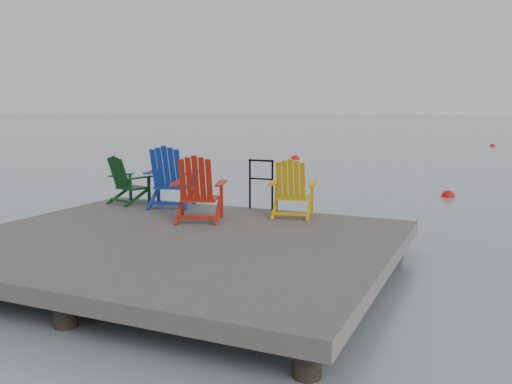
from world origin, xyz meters
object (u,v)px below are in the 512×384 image
at_px(chair_blue, 170,177).
at_px(chair_red, 198,189).
at_px(chair_green, 127,180).
at_px(chair_yellow, 292,188).
at_px(buoy_d, 493,146).
at_px(buoy_a, 448,197).
at_px(handrail, 261,179).
at_px(buoy_b, 295,159).

distance_m(chair_blue, chair_red, 1.42).
height_order(chair_blue, chair_red, chair_blue).
bearing_deg(chair_green, chair_yellow, 16.25).
height_order(chair_green, chair_yellow, chair_yellow).
xyz_separation_m(chair_green, buoy_d, (6.18, 27.96, -0.96)).
height_order(chair_green, buoy_a, chair_green).
bearing_deg(handrail, buoy_b, 107.50).
relative_size(chair_blue, buoy_d, 3.40).
distance_m(buoy_a, buoy_b, 11.10).
relative_size(buoy_a, buoy_d, 1.06).
bearing_deg(handrail, buoy_a, 65.66).
bearing_deg(chair_blue, chair_red, -54.97).
height_order(chair_yellow, buoy_d, chair_yellow).
bearing_deg(chair_blue, handrail, 1.04).
bearing_deg(buoy_b, buoy_d, 57.84).
relative_size(chair_red, buoy_b, 2.66).
distance_m(chair_yellow, buoy_d, 28.07).
xyz_separation_m(chair_red, chair_yellow, (1.27, 0.91, -0.04)).
xyz_separation_m(handrail, buoy_a, (2.75, 6.07, -1.04)).
distance_m(chair_blue, buoy_a, 7.94).
height_order(chair_blue, buoy_b, chair_blue).
relative_size(handrail, buoy_a, 2.60).
bearing_deg(buoy_a, chair_blue, -123.54).
distance_m(chair_green, buoy_b, 15.12).
height_order(chair_red, buoy_d, chair_red).
height_order(handrail, chair_blue, chair_blue).
xyz_separation_m(chair_green, buoy_a, (5.30, 6.59, -0.96)).
xyz_separation_m(chair_yellow, buoy_b, (-5.32, 14.91, -0.99)).
bearing_deg(buoy_b, handrail, -72.50).
height_order(chair_green, buoy_d, chair_green).
height_order(chair_blue, buoy_a, chair_blue).
bearing_deg(buoy_b, chair_red, -75.64).
bearing_deg(chair_green, buoy_d, 92.97).
bearing_deg(chair_red, buoy_d, 61.27).
distance_m(chair_green, chair_blue, 0.96).
relative_size(chair_blue, buoy_b, 2.81).
bearing_deg(chair_green, chair_blue, 17.29).
bearing_deg(buoy_d, buoy_a, -92.35).
bearing_deg(chair_red, chair_yellow, 15.05).
bearing_deg(handrail, chair_yellow, -31.75).
relative_size(chair_green, chair_yellow, 0.93).
relative_size(chair_yellow, buoy_d, 2.97).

